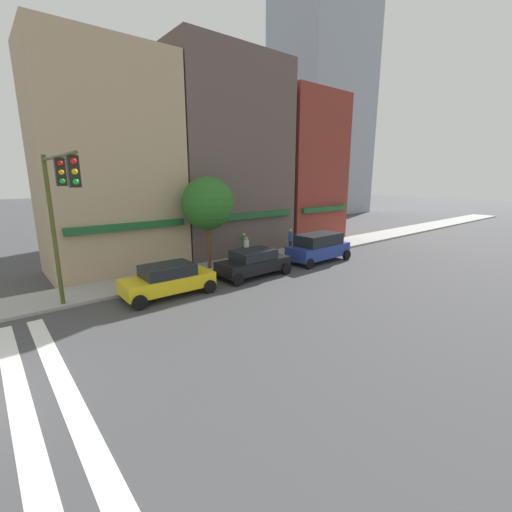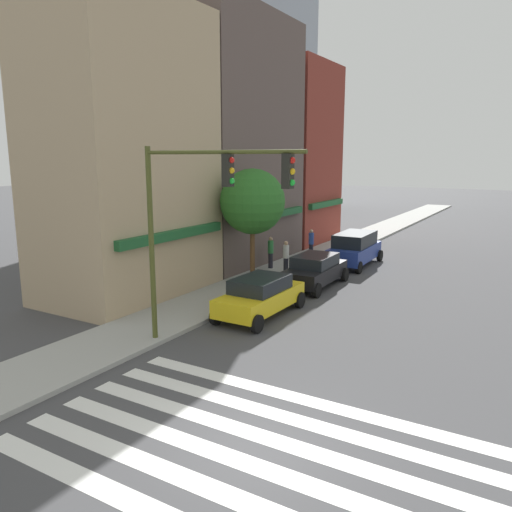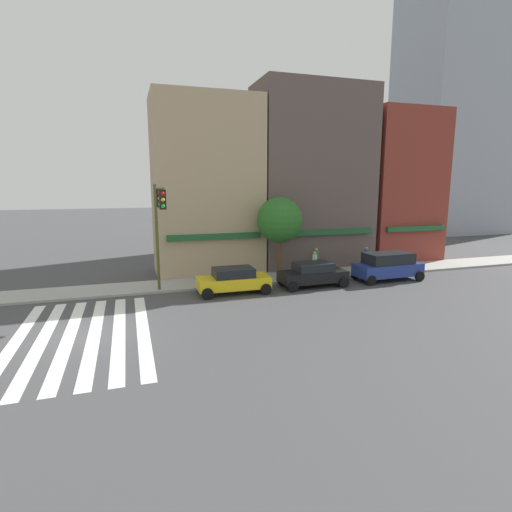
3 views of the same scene
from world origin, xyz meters
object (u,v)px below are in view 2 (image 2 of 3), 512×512
at_px(pedestrian_white_shirt, 286,257).
at_px(fire_hydrant, 230,293).
at_px(sedan_yellow, 260,295).
at_px(sedan_black, 315,270).
at_px(pedestrian_blue_shirt, 311,243).
at_px(suv_blue, 355,248).
at_px(pedestrian_green_top, 271,252).
at_px(street_tree, 252,202).
at_px(traffic_signal, 200,205).

height_order(pedestrian_white_shirt, fire_hydrant, pedestrian_white_shirt).
bearing_deg(sedan_yellow, sedan_black, 0.58).
height_order(pedestrian_white_shirt, pedestrian_blue_shirt, same).
distance_m(suv_blue, pedestrian_blue_shirt, 2.84).
distance_m(sedan_black, pedestrian_green_top, 4.12).
bearing_deg(sedan_black, suv_blue, -1.20).
xyz_separation_m(fire_hydrant, street_tree, (3.74, 1.10, 3.54)).
xyz_separation_m(traffic_signal, suv_blue, (15.43, 0.34, -3.79)).
relative_size(sedan_black, fire_hydrant, 5.27).
bearing_deg(pedestrian_green_top, pedestrian_blue_shirt, -127.22).
distance_m(suv_blue, pedestrian_green_top, 5.18).
xyz_separation_m(suv_blue, fire_hydrant, (-10.77, 1.70, -0.42)).
bearing_deg(pedestrian_green_top, fire_hydrant, 78.80).
distance_m(pedestrian_white_shirt, fire_hydrant, 6.25).
height_order(pedestrian_white_shirt, pedestrian_green_top, same).
bearing_deg(sedan_yellow, fire_hydrant, 79.24).
bearing_deg(suv_blue, street_tree, 156.74).
xyz_separation_m(traffic_signal, pedestrian_green_top, (11.70, 3.92, -3.74)).
bearing_deg(pedestrian_green_top, pedestrian_white_shirt, 123.05).
bearing_deg(pedestrian_blue_shirt, pedestrian_white_shirt, -59.84).
distance_m(sedan_yellow, pedestrian_white_shirt, 6.92).
distance_m(traffic_signal, street_tree, 9.00).
distance_m(pedestrian_green_top, street_tree, 4.57).
bearing_deg(traffic_signal, sedan_black, 1.98).
height_order(pedestrian_blue_shirt, fire_hydrant, pedestrian_blue_shirt).
xyz_separation_m(sedan_black, pedestrian_green_top, (2.01, 3.59, 0.23)).
xyz_separation_m(sedan_black, pedestrian_blue_shirt, (5.86, 2.84, 0.23)).
relative_size(sedan_black, pedestrian_white_shirt, 2.51).
bearing_deg(pedestrian_white_shirt, street_tree, -7.72).
bearing_deg(traffic_signal, fire_hydrant, 23.57).
bearing_deg(pedestrian_blue_shirt, fire_hydrant, -61.65).
distance_m(sedan_black, pedestrian_white_shirt, 2.51).
distance_m(sedan_yellow, pedestrian_green_top, 8.21).
height_order(fire_hydrant, street_tree, street_tree).
height_order(pedestrian_white_shirt, street_tree, street_tree).
bearing_deg(suv_blue, traffic_signal, 179.72).
bearing_deg(pedestrian_blue_shirt, sedan_black, -41.76).
height_order(suv_blue, street_tree, street_tree).
bearing_deg(pedestrian_green_top, sedan_black, 124.47).
bearing_deg(sedan_yellow, pedestrian_green_top, 26.52).
relative_size(pedestrian_white_shirt, fire_hydrant, 2.10).
xyz_separation_m(suv_blue, pedestrian_white_shirt, (-4.55, 2.20, 0.04)).
xyz_separation_m(pedestrian_white_shirt, fire_hydrant, (-6.21, -0.50, -0.46)).
height_order(sedan_yellow, pedestrian_blue_shirt, pedestrian_blue_shirt).
bearing_deg(sedan_yellow, traffic_signal, -174.98).
bearing_deg(pedestrian_white_shirt, sedan_yellow, 24.49).
xyz_separation_m(traffic_signal, fire_hydrant, (4.67, 2.04, -4.20)).
xyz_separation_m(sedan_black, street_tree, (-1.28, 2.80, 3.31)).
distance_m(pedestrian_white_shirt, pedestrian_blue_shirt, 4.71).
bearing_deg(suv_blue, sedan_yellow, 178.48).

